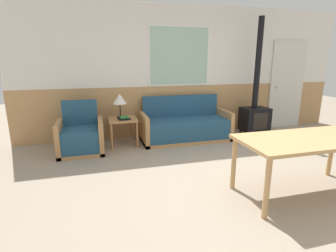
# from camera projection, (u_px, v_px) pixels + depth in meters

# --- Properties ---
(ground_plane) EXTENTS (16.00, 16.00, 0.00)m
(ground_plane) POSITION_uv_depth(u_px,v_px,m) (255.00, 184.00, 3.50)
(ground_plane) COLOR gray
(wall_back) EXTENTS (7.20, 0.09, 2.70)m
(wall_back) POSITION_uv_depth(u_px,v_px,m) (189.00, 71.00, 5.61)
(wall_back) COLOR tan
(wall_back) RESTS_ON ground_plane
(couch) EXTENTS (1.80, 0.78, 0.88)m
(couch) POSITION_uv_depth(u_px,v_px,m) (185.00, 127.00, 5.38)
(couch) COLOR #B27F4C
(couch) RESTS_ON ground_plane
(armchair) EXTENTS (0.78, 0.72, 0.90)m
(armchair) POSITION_uv_depth(u_px,v_px,m) (81.00, 137.00, 4.65)
(armchair) COLOR #B27F4C
(armchair) RESTS_ON ground_plane
(side_table) EXTENTS (0.53, 0.53, 0.52)m
(side_table) POSITION_uv_depth(u_px,v_px,m) (123.00, 123.00, 5.03)
(side_table) COLOR #B27F4C
(side_table) RESTS_ON ground_plane
(table_lamp) EXTENTS (0.27, 0.27, 0.47)m
(table_lamp) POSITION_uv_depth(u_px,v_px,m) (120.00, 99.00, 4.99)
(table_lamp) COLOR black
(table_lamp) RESTS_ON side_table
(book_stack) EXTENTS (0.24, 0.18, 0.06)m
(book_stack) POSITION_uv_depth(u_px,v_px,m) (124.00, 118.00, 4.91)
(book_stack) COLOR black
(book_stack) RESTS_ON side_table
(dining_table) EXTENTS (1.65, 0.80, 0.72)m
(dining_table) POSITION_uv_depth(u_px,v_px,m) (307.00, 144.00, 3.12)
(dining_table) COLOR tan
(dining_table) RESTS_ON ground_plane
(wood_stove) EXTENTS (0.56, 0.44, 2.46)m
(wood_stove) POSITION_uv_depth(u_px,v_px,m) (255.00, 110.00, 5.66)
(wood_stove) COLOR black
(wood_stove) RESTS_ON ground_plane
(entry_door) EXTENTS (0.91, 0.09, 2.04)m
(entry_door) POSITION_uv_depth(u_px,v_px,m) (287.00, 85.00, 6.28)
(entry_door) COLOR silver
(entry_door) RESTS_ON ground_plane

